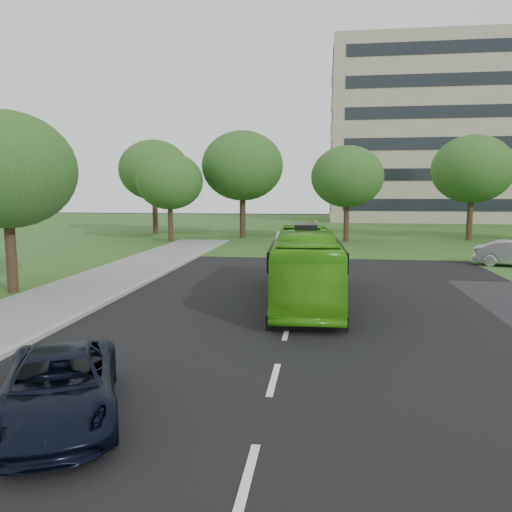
# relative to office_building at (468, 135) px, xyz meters

# --- Properties ---
(ground) EXTENTS (160.00, 160.00, 0.00)m
(ground) POSITION_rel_office_building_xyz_m (-21.96, -61.96, -12.50)
(ground) COLOR black
(ground) RESTS_ON ground
(street_surfaces) EXTENTS (120.00, 120.00, 0.15)m
(street_surfaces) POSITION_rel_office_building_xyz_m (-22.34, -39.21, -12.47)
(street_surfaces) COLOR black
(street_surfaces) RESTS_ON ground
(office_building) EXTENTS (40.10, 20.10, 25.00)m
(office_building) POSITION_rel_office_building_xyz_m (0.00, 0.00, 0.00)
(office_building) COLOR gray
(office_building) RESTS_ON ground
(tree_park_a) EXTENTS (5.69, 5.69, 7.56)m
(tree_park_a) POSITION_rel_office_building_xyz_m (-33.95, -37.38, -7.37)
(tree_park_a) COLOR black
(tree_park_a) RESTS_ON ground
(tree_park_b) EXTENTS (7.43, 7.43, 9.74)m
(tree_park_b) POSITION_rel_office_building_xyz_m (-28.33, -33.29, -5.93)
(tree_park_b) COLOR black
(tree_park_b) RESTS_ON ground
(tree_park_c) EXTENTS (6.10, 6.10, 8.10)m
(tree_park_c) POSITION_rel_office_building_xyz_m (-18.99, -35.72, -7.01)
(tree_park_c) COLOR black
(tree_park_c) RESTS_ON ground
(tree_park_d) EXTENTS (6.88, 6.88, 9.10)m
(tree_park_d) POSITION_rel_office_building_xyz_m (-8.26, -33.08, -6.34)
(tree_park_d) COLOR black
(tree_park_d) RESTS_ON ground
(tree_park_f) EXTENTS (7.02, 7.02, 9.38)m
(tree_park_f) POSITION_rel_office_building_xyz_m (-37.81, -30.15, -6.12)
(tree_park_f) COLOR black
(tree_park_f) RESTS_ON ground
(tree_side_near) EXTENTS (5.69, 5.69, 7.57)m
(tree_side_near) POSITION_rel_office_building_xyz_m (-33.94, -59.55, -7.37)
(tree_side_near) COLOR black
(tree_side_near) RESTS_ON ground
(bus) EXTENTS (2.82, 10.04, 2.77)m
(bus) POSITION_rel_office_building_xyz_m (-21.57, -59.50, -11.12)
(bus) COLOR #41A815
(bus) RESTS_ON ground
(suv) EXTENTS (3.78, 5.02, 1.27)m
(suv) POSITION_rel_office_building_xyz_m (-25.77, -70.44, -11.87)
(suv) COLOR black
(suv) RESTS_ON ground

